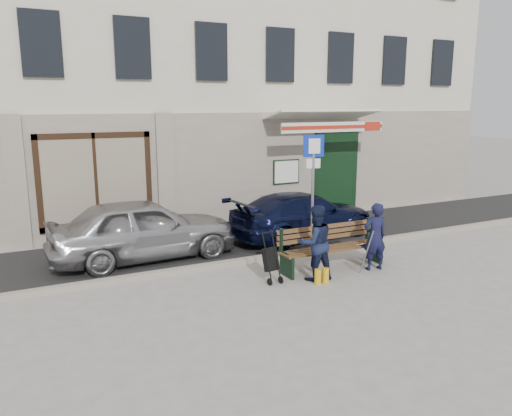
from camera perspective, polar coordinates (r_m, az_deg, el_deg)
ground at (r=10.09m, az=5.77°, el=-8.20°), size 80.00×80.00×0.00m
asphalt_lane at (r=12.69m, az=-1.68°, el=-3.90°), size 60.00×3.20×0.01m
curb at (r=11.30m, az=1.72°, el=-5.61°), size 60.00×0.18×0.12m
building at (r=17.30m, az=-9.53°, el=16.75°), size 20.00×8.27×10.00m
car_silver at (r=11.45m, az=-12.74°, el=-2.32°), size 4.20×1.83×1.41m
car_navy at (r=13.07m, az=5.44°, el=-0.82°), size 4.26×2.10×1.19m
parking_sign at (r=11.76m, az=6.54°, el=3.93°), size 0.51×0.12×2.74m
bench at (r=10.69m, az=8.53°, el=-4.54°), size 2.40×1.17×0.98m
man at (r=10.75m, az=13.43°, el=-3.20°), size 0.57×0.42×1.44m
woman at (r=9.93m, az=6.80°, el=-3.97°), size 0.76×0.61×1.51m
stroller at (r=9.84m, az=1.70°, el=-6.00°), size 0.32×0.43×0.98m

